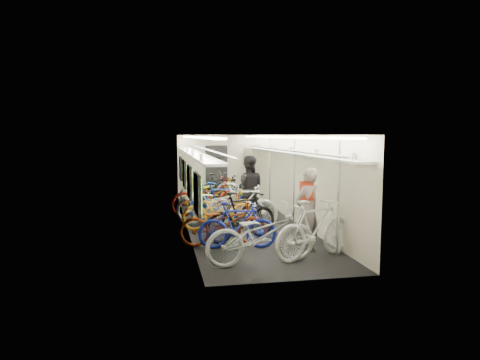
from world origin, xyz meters
name	(u,v)px	position (x,y,z in m)	size (l,w,h in m)	color
train_car_shell	(223,161)	(-0.36, 0.71, 1.66)	(10.00, 10.00, 10.00)	black
bicycle_0	(261,235)	(-0.34, -4.00, 0.56)	(0.75, 2.15, 1.13)	#B4B5B9
bicycle_1	(237,226)	(-0.59, -2.84, 0.50)	(0.47, 1.67, 1.00)	navy
bicycle_2	(223,223)	(-0.84, -2.57, 0.50)	(0.66, 1.90, 1.00)	maroon
bicycle_3	(242,216)	(-0.35, -2.16, 0.57)	(0.54, 1.90, 1.14)	black
bicycle_4	(219,210)	(-0.71, -0.86, 0.50)	(0.67, 1.91, 1.00)	orange
bicycle_5	(242,205)	(-0.07, -0.66, 0.58)	(0.54, 1.92, 1.15)	white
bicycle_6	(216,204)	(-0.74, -0.48, 0.58)	(0.77, 2.21, 1.16)	silver
bicycle_7	(221,202)	(-0.50, 0.14, 0.55)	(0.52, 1.83, 1.10)	navy
bicycle_8	(207,196)	(-0.80, 1.09, 0.57)	(0.76, 2.18, 1.15)	maroon
bicycle_9	(222,191)	(-0.17, 2.32, 0.57)	(0.54, 1.90, 1.14)	black
bicycle_10	(215,193)	(-0.43, 2.18, 0.51)	(0.68, 1.94, 1.02)	#BEC012
bicycle_11	(315,229)	(0.76, -3.82, 0.59)	(0.55, 1.95, 1.17)	white
bicycle_12	(218,191)	(-0.21, 3.02, 0.46)	(0.61, 1.74, 0.92)	slate
bicycle_14	(208,187)	(-0.50, 3.56, 0.54)	(0.72, 2.07, 1.08)	slate
passenger_near	(307,210)	(0.76, -3.39, 0.87)	(0.64, 0.42, 1.75)	gray
passenger_mid	(248,189)	(0.21, -0.12, 0.92)	(0.90, 0.70, 1.84)	black
backpack	(307,191)	(0.72, -3.42, 1.28)	(0.26, 0.14, 0.38)	#B22611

